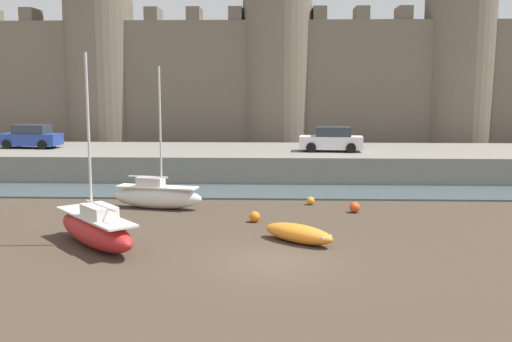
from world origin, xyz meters
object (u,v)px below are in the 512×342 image
at_px(mooring_buoy_near_channel, 255,217).
at_px(mooring_buoy_off_centre, 311,201).
at_px(car_quay_east, 31,137).
at_px(mooring_buoy_mid_mud, 355,207).
at_px(sailboat_midflat_right, 96,228).
at_px(sailboat_midflat_centre, 157,195).
at_px(car_quay_centre_west, 332,140).
at_px(rowboat_foreground_left, 298,233).

height_order(mooring_buoy_near_channel, mooring_buoy_off_centre, mooring_buoy_near_channel).
bearing_deg(car_quay_east, mooring_buoy_near_channel, -42.78).
bearing_deg(mooring_buoy_mid_mud, mooring_buoy_near_channel, -155.02).
xyz_separation_m(sailboat_midflat_right, mooring_buoy_off_centre, (8.45, 8.27, -0.49)).
bearing_deg(mooring_buoy_off_centre, car_quay_east, 149.86).
relative_size(sailboat_midflat_centre, mooring_buoy_near_channel, 14.44).
bearing_deg(sailboat_midflat_right, car_quay_centre_west, 59.85).
distance_m(mooring_buoy_off_centre, mooring_buoy_mid_mud, 2.71).
distance_m(mooring_buoy_off_centre, car_quay_centre_west, 9.91).
height_order(sailboat_midflat_centre, mooring_buoy_near_channel, sailboat_midflat_centre).
relative_size(mooring_buoy_mid_mud, car_quay_east, 0.12).
relative_size(sailboat_midflat_right, car_quay_centre_west, 1.70).
height_order(sailboat_midflat_centre, car_quay_centre_west, sailboat_midflat_centre).
relative_size(mooring_buoy_near_channel, mooring_buoy_off_centre, 1.17).
relative_size(rowboat_foreground_left, car_quay_east, 0.72).
bearing_deg(sailboat_midflat_centre, mooring_buoy_mid_mud, -3.75).
bearing_deg(car_quay_east, sailboat_midflat_centre, -47.20).
bearing_deg(sailboat_midflat_centre, car_quay_centre_west, 48.56).
height_order(rowboat_foreground_left, car_quay_east, car_quay_east).
bearing_deg(car_quay_centre_west, car_quay_east, 176.00).
xyz_separation_m(sailboat_midflat_right, car_quay_centre_west, (10.31, 17.74, 1.78)).
bearing_deg(mooring_buoy_mid_mud, rowboat_foreground_left, -117.03).
relative_size(mooring_buoy_mid_mud, car_quay_centre_west, 0.12).
bearing_deg(sailboat_midflat_right, mooring_buoy_near_channel, 36.44).
height_order(sailboat_midflat_right, mooring_buoy_near_channel, sailboat_midflat_right).
height_order(sailboat_midflat_right, car_quay_centre_west, sailboat_midflat_right).
relative_size(sailboat_midflat_right, sailboat_midflat_centre, 1.04).
height_order(mooring_buoy_near_channel, mooring_buoy_mid_mud, mooring_buoy_mid_mud).
bearing_deg(car_quay_centre_west, sailboat_midflat_centre, -131.44).
distance_m(sailboat_midflat_centre, mooring_buoy_near_channel, 5.66).
xyz_separation_m(sailboat_midflat_right, car_quay_east, (-10.34, 19.19, 1.78)).
relative_size(mooring_buoy_off_centre, car_quay_east, 0.10).
bearing_deg(sailboat_midflat_centre, mooring_buoy_off_centre, 9.04).
distance_m(mooring_buoy_near_channel, mooring_buoy_mid_mud, 5.14).
distance_m(rowboat_foreground_left, mooring_buoy_near_channel, 3.88).
relative_size(sailboat_midflat_right, mooring_buoy_near_channel, 15.02).
distance_m(sailboat_midflat_centre, car_quay_centre_west, 14.36).
relative_size(sailboat_midflat_centre, mooring_buoy_off_centre, 16.84).
bearing_deg(sailboat_midflat_centre, car_quay_east, 132.80).
xyz_separation_m(sailboat_midflat_right, mooring_buoy_near_channel, (5.78, 4.27, -0.45)).
relative_size(rowboat_foreground_left, sailboat_midflat_right, 0.43).
xyz_separation_m(mooring_buoy_mid_mud, car_quay_east, (-20.78, 12.74, 2.22)).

